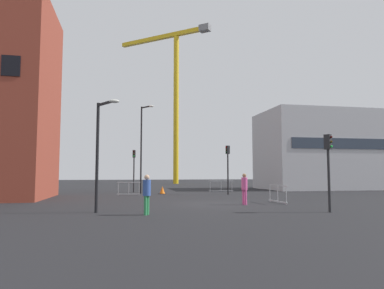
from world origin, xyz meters
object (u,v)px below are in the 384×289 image
(traffic_cone_striped, at_px, (162,190))
(streetlamp_tall, at_px, (142,143))
(pedestrian_waiting, at_px, (244,186))
(pedestrian_walking, at_px, (147,191))
(traffic_light_corner, at_px, (328,159))
(construction_crane, at_px, (174,83))
(traffic_light_crosswalk, at_px, (134,164))
(traffic_light_near, at_px, (228,162))
(streetlamp_short, at_px, (100,144))

(traffic_cone_striped, bearing_deg, streetlamp_tall, 158.19)
(pedestrian_waiting, bearing_deg, pedestrian_walking, -146.03)
(traffic_light_corner, relative_size, traffic_cone_striped, 5.50)
(construction_crane, bearing_deg, traffic_light_crosswalk, -105.94)
(streetlamp_tall, height_order, pedestrian_waiting, streetlamp_tall)
(traffic_light_corner, xyz_separation_m, pedestrian_waiting, (-2.55, 4.42, -1.40))
(streetlamp_tall, distance_m, traffic_light_near, 7.75)
(streetlamp_tall, bearing_deg, traffic_cone_striped, -21.81)
(traffic_light_corner, xyz_separation_m, traffic_light_near, (-0.68, 13.87, 0.32))
(streetlamp_short, bearing_deg, traffic_light_corner, -8.91)
(traffic_cone_striped, bearing_deg, pedestrian_waiting, -73.37)
(streetlamp_short, distance_m, pedestrian_walking, 3.13)
(pedestrian_walking, bearing_deg, traffic_light_corner, -3.63)
(construction_crane, xyz_separation_m, streetlamp_tall, (-6.84, -28.49, -12.95))
(streetlamp_short, height_order, traffic_cone_striped, streetlamp_short)
(traffic_light_corner, bearing_deg, construction_crane, 91.12)
(traffic_light_crosswalk, relative_size, traffic_light_corner, 1.11)
(construction_crane, distance_m, traffic_light_crosswalk, 31.01)
(construction_crane, xyz_separation_m, traffic_cone_striped, (-5.11, -29.18, -17.13))
(traffic_light_corner, height_order, traffic_cone_striped, traffic_light_corner)
(traffic_light_crosswalk, xyz_separation_m, traffic_light_near, (7.69, -5.03, 0.09))
(traffic_cone_striped, bearing_deg, traffic_light_corner, -69.40)
(pedestrian_walking, xyz_separation_m, pedestrian_waiting, (5.78, 3.90, 0.03))
(streetlamp_short, distance_m, traffic_cone_striped, 15.23)
(pedestrian_walking, height_order, traffic_cone_striped, pedestrian_walking)
(traffic_light_near, xyz_separation_m, pedestrian_waiting, (-1.87, -9.45, -1.72))
(construction_crane, distance_m, traffic_light_corner, 47.55)
(streetlamp_tall, height_order, traffic_cone_striped, streetlamp_tall)
(pedestrian_waiting, bearing_deg, streetlamp_short, -160.37)
(traffic_light_near, bearing_deg, streetlamp_tall, 158.61)
(pedestrian_walking, bearing_deg, traffic_light_near, 60.18)
(streetlamp_tall, xyz_separation_m, pedestrian_walking, (-0.62, -16.10, -3.49))
(traffic_light_near, bearing_deg, streetlamp_short, -128.40)
(construction_crane, height_order, traffic_light_crosswalk, construction_crane)
(streetlamp_short, relative_size, traffic_light_near, 1.22)
(traffic_light_near, height_order, pedestrian_walking, traffic_light_near)
(pedestrian_waiting, bearing_deg, streetlamp_tall, 112.94)
(streetlamp_tall, distance_m, traffic_light_corner, 18.45)
(pedestrian_walking, distance_m, traffic_cone_striped, 15.60)
(traffic_light_crosswalk, height_order, pedestrian_waiting, traffic_light_crosswalk)
(traffic_light_corner, bearing_deg, traffic_light_crosswalk, 113.89)
(traffic_light_crosswalk, bearing_deg, pedestrian_waiting, -68.10)
(pedestrian_waiting, height_order, traffic_cone_striped, pedestrian_waiting)
(construction_crane, xyz_separation_m, traffic_light_near, (0.20, -31.24, -14.68))
(traffic_cone_striped, bearing_deg, traffic_light_near, -21.25)
(traffic_light_crosswalk, xyz_separation_m, traffic_light_corner, (8.37, -18.90, -0.23))
(streetlamp_tall, bearing_deg, pedestrian_walking, -92.20)
(pedestrian_waiting, bearing_deg, traffic_cone_striped, 106.63)
(pedestrian_walking, bearing_deg, traffic_cone_striped, 81.35)
(construction_crane, relative_size, traffic_light_near, 6.49)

